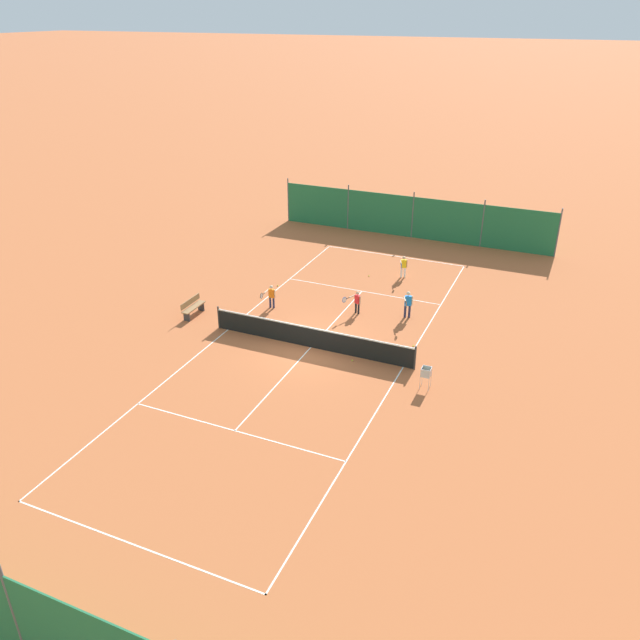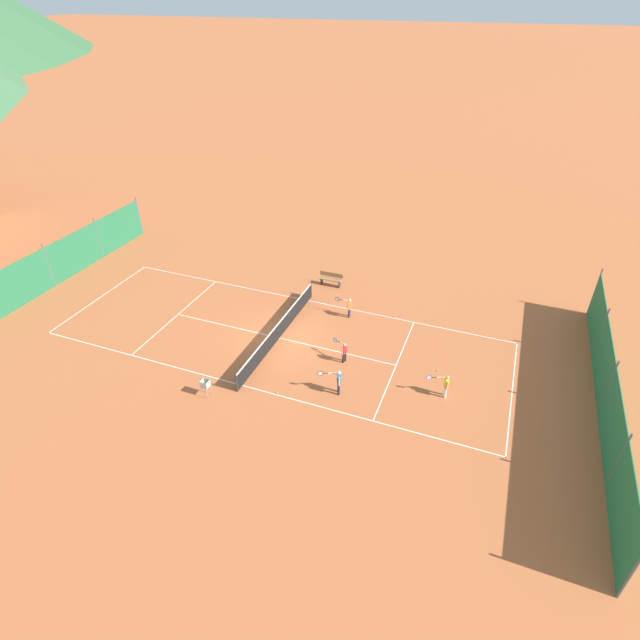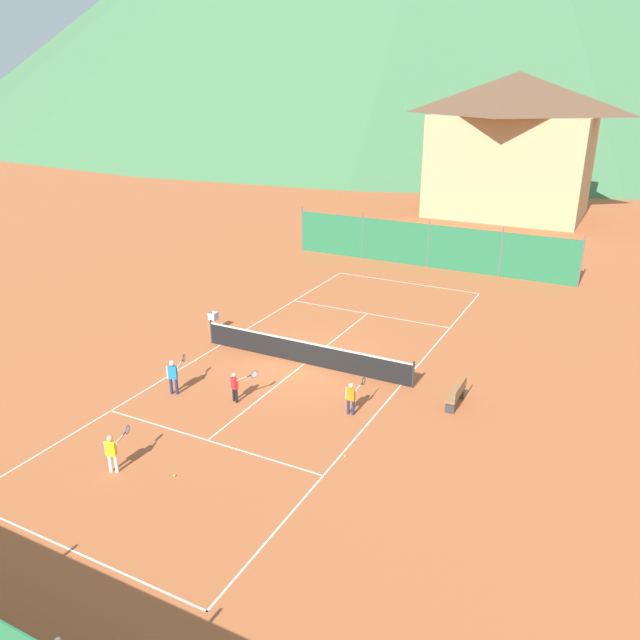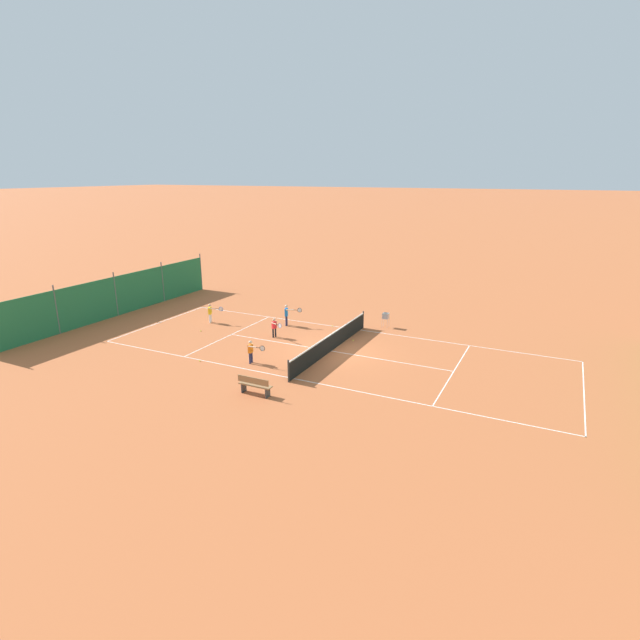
% 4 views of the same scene
% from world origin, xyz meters
% --- Properties ---
extents(ground_plane, '(600.00, 600.00, 0.00)m').
position_xyz_m(ground_plane, '(0.00, 0.00, 0.00)').
color(ground_plane, '#B25B33').
extents(court_line_markings, '(8.25, 23.85, 0.01)m').
position_xyz_m(court_line_markings, '(0.00, 0.00, 0.00)').
color(court_line_markings, white).
rests_on(court_line_markings, ground).
extents(tennis_net, '(9.18, 0.08, 1.06)m').
position_xyz_m(tennis_net, '(0.00, 0.00, 0.50)').
color(tennis_net, '#2D2D2D').
rests_on(tennis_net, ground).
extents(windscreen_fence_far, '(17.28, 0.08, 2.90)m').
position_xyz_m(windscreen_fence_far, '(-0.00, 15.50, 1.31)').
color(windscreen_fence_far, '#236B42').
rests_on(windscreen_fence_far, ground).
extents(windscreen_fence_near, '(17.28, 0.08, 2.90)m').
position_xyz_m(windscreen_fence_near, '(-0.00, -15.50, 1.31)').
color(windscreen_fence_near, '#236B42').
rests_on(windscreen_fence_near, ground).
extents(player_far_service, '(0.39, 1.05, 1.20)m').
position_xyz_m(player_far_service, '(-1.40, -8.95, 0.70)').
color(player_far_service, white).
rests_on(player_far_service, ground).
extents(player_near_service, '(0.43, 1.12, 1.32)m').
position_xyz_m(player_near_service, '(-2.97, -4.37, 0.77)').
color(player_near_service, '#23284C').
rests_on(player_near_service, ground).
extents(player_near_baseline, '(0.40, 1.00, 1.17)m').
position_xyz_m(player_near_baseline, '(3.33, -2.78, 0.69)').
color(player_near_baseline, '#23284C').
rests_on(player_near_baseline, ground).
extents(player_far_baseline, '(0.66, 0.88, 1.13)m').
position_xyz_m(player_far_baseline, '(-0.63, -3.85, 0.66)').
color(player_far_baseline, black).
rests_on(player_far_baseline, ground).
extents(tennis_ball_near_corner, '(0.07, 0.07, 0.07)m').
position_xyz_m(tennis_ball_near_corner, '(4.26, -5.25, 0.03)').
color(tennis_ball_near_corner, '#CCE033').
rests_on(tennis_ball_near_corner, ground).
extents(tennis_ball_alley_right, '(0.07, 0.07, 0.07)m').
position_xyz_m(tennis_ball_alley_right, '(-2.04, 0.39, 0.03)').
color(tennis_ball_alley_right, '#CCE033').
rests_on(tennis_ball_alley_right, ground).
extents(tennis_ball_mid_court, '(0.07, 0.07, 0.07)m').
position_xyz_m(tennis_ball_mid_court, '(-4.01, -1.78, 0.03)').
color(tennis_ball_mid_court, '#CCE033').
rests_on(tennis_ball_mid_court, ground).
extents(tennis_ball_far_corner, '(0.07, 0.07, 0.07)m').
position_xyz_m(tennis_ball_far_corner, '(0.32, -8.39, 0.03)').
color(tennis_ball_far_corner, '#CCE033').
rests_on(tennis_ball_far_corner, ground).
extents(ball_hopper, '(0.36, 0.36, 0.89)m').
position_xyz_m(ball_hopper, '(-5.30, 1.17, 0.66)').
color(ball_hopper, '#B7B7BC').
rests_on(ball_hopper, ground).
extents(courtside_bench, '(0.36, 1.50, 0.84)m').
position_xyz_m(courtside_bench, '(6.34, -0.61, 0.45)').
color(courtside_bench, olive).
rests_on(courtside_bench, ground).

